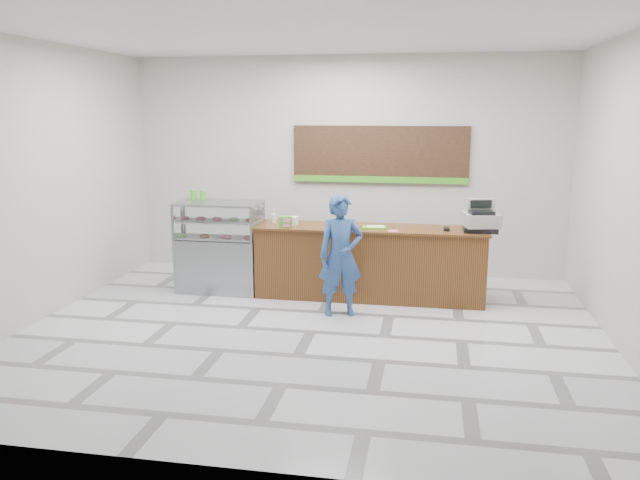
% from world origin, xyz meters
% --- Properties ---
extents(floor, '(7.00, 7.00, 0.00)m').
position_xyz_m(floor, '(0.00, 0.00, 0.00)').
color(floor, silver).
rests_on(floor, ground).
extents(back_wall, '(7.00, 0.00, 7.00)m').
position_xyz_m(back_wall, '(0.00, 3.00, 1.75)').
color(back_wall, beige).
rests_on(back_wall, floor).
extents(ceiling, '(7.00, 7.00, 0.00)m').
position_xyz_m(ceiling, '(0.00, 0.00, 3.50)').
color(ceiling, silver).
rests_on(ceiling, back_wall).
extents(sales_counter, '(3.26, 0.76, 1.03)m').
position_xyz_m(sales_counter, '(0.55, 1.55, 0.52)').
color(sales_counter, brown).
rests_on(sales_counter, floor).
extents(display_case, '(1.22, 0.72, 1.33)m').
position_xyz_m(display_case, '(-1.67, 1.55, 0.68)').
color(display_case, gray).
rests_on(display_case, floor).
extents(menu_board, '(2.80, 0.06, 0.90)m').
position_xyz_m(menu_board, '(0.55, 2.96, 1.93)').
color(menu_board, black).
rests_on(menu_board, back_wall).
extents(cash_register, '(0.53, 0.55, 0.42)m').
position_xyz_m(cash_register, '(2.05, 1.53, 1.19)').
color(cash_register, black).
rests_on(cash_register, sales_counter).
extents(card_terminal, '(0.08, 0.16, 0.04)m').
position_xyz_m(card_terminal, '(1.60, 1.48, 1.05)').
color(card_terminal, black).
rests_on(card_terminal, sales_counter).
extents(serving_tray, '(0.36, 0.28, 0.02)m').
position_xyz_m(serving_tray, '(0.61, 1.51, 1.04)').
color(serving_tray, '#51C610').
rests_on(serving_tray, sales_counter).
extents(napkin_box, '(0.15, 0.15, 0.12)m').
position_xyz_m(napkin_box, '(-0.57, 1.53, 1.09)').
color(napkin_box, white).
rests_on(napkin_box, sales_counter).
extents(straw_cup, '(0.08, 0.08, 0.12)m').
position_xyz_m(straw_cup, '(-0.88, 1.69, 1.09)').
color(straw_cup, silver).
rests_on(straw_cup, sales_counter).
extents(promo_box, '(0.20, 0.15, 0.16)m').
position_xyz_m(promo_box, '(-0.61, 1.30, 1.11)').
color(promo_box, green).
rests_on(promo_box, sales_counter).
extents(donut_decal, '(0.17, 0.17, 0.00)m').
position_xyz_m(donut_decal, '(0.89, 1.31, 1.03)').
color(donut_decal, pink).
rests_on(donut_decal, sales_counter).
extents(green_cup_left, '(0.09, 0.09, 0.14)m').
position_xyz_m(green_cup_left, '(-2.13, 1.74, 1.40)').
color(green_cup_left, green).
rests_on(green_cup_left, display_case).
extents(green_cup_right, '(0.09, 0.09, 0.14)m').
position_xyz_m(green_cup_right, '(-1.98, 1.74, 1.40)').
color(green_cup_right, green).
rests_on(green_cup_right, display_case).
extents(customer, '(0.67, 0.53, 1.59)m').
position_xyz_m(customer, '(0.25, 0.74, 0.79)').
color(customer, '#294C85').
rests_on(customer, floor).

